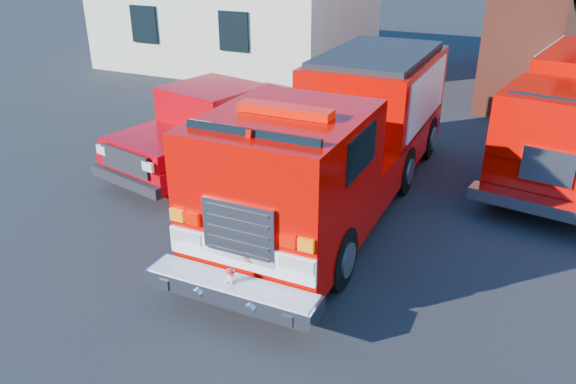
% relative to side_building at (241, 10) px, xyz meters
% --- Properties ---
extents(ground, '(100.00, 100.00, 0.00)m').
position_rel_side_building_xyz_m(ground, '(9.00, -13.00, -2.20)').
color(ground, black).
rests_on(ground, ground).
extents(side_building, '(10.20, 8.20, 4.35)m').
position_rel_side_building_xyz_m(side_building, '(0.00, 0.00, 0.00)').
color(side_building, beige).
rests_on(side_building, ground).
extents(fire_engine, '(2.67, 9.13, 2.81)m').
position_rel_side_building_xyz_m(fire_engine, '(8.99, -11.55, -0.75)').
color(fire_engine, black).
rests_on(fire_engine, ground).
extents(pickup_truck, '(3.43, 6.35, 1.97)m').
position_rel_side_building_xyz_m(pickup_truck, '(5.56, -10.66, -1.27)').
color(pickup_truck, black).
rests_on(pickup_truck, ground).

